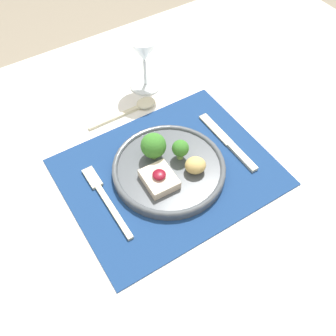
{
  "coord_description": "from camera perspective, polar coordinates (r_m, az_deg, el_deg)",
  "views": [
    {
      "loc": [
        -0.27,
        -0.43,
        1.42
      ],
      "look_at": [
        -0.0,
        -0.0,
        0.76
      ],
      "focal_mm": 42.0,
      "sensor_mm": 36.0,
      "label": 1
    }
  ],
  "objects": [
    {
      "name": "knife",
      "position": [
        0.9,
        9.12,
        3.3
      ],
      "size": [
        0.02,
        0.2,
        0.01
      ],
      "rotation": [
        0.0,
        0.0,
        0.0
      ],
      "color": "beige",
      "rests_on": "placemat"
    },
    {
      "name": "dining_table",
      "position": [
        0.91,
        0.12,
        -3.57
      ],
      "size": [
        1.58,
        1.08,
        0.74
      ],
      "color": "white",
      "rests_on": "ground_plane"
    },
    {
      "name": "spoon",
      "position": [
        0.97,
        -4.38,
        8.86
      ],
      "size": [
        0.18,
        0.04,
        0.01
      ],
      "rotation": [
        0.0,
        0.0,
        0.0
      ],
      "color": "beige",
      "rests_on": "dining_table"
    },
    {
      "name": "dinner_plate",
      "position": [
        0.83,
        -0.07,
        -0.02
      ],
      "size": [
        0.24,
        0.24,
        0.08
      ],
      "color": "#4C5156",
      "rests_on": "placemat"
    },
    {
      "name": "wine_glass_near",
      "position": [
        0.97,
        -3.54,
        16.62
      ],
      "size": [
        0.1,
        0.1,
        0.15
      ],
      "color": "white",
      "rests_on": "dining_table"
    },
    {
      "name": "fork",
      "position": [
        0.81,
        -9.26,
        -4.06
      ],
      "size": [
        0.02,
        0.2,
        0.01
      ],
      "rotation": [
        0.0,
        0.0,
        0.02
      ],
      "color": "beige",
      "rests_on": "placemat"
    },
    {
      "name": "ground_plane",
      "position": [
        1.51,
        0.07,
        -17.82
      ],
      "size": [
        8.0,
        8.0,
        0.0
      ],
      "primitive_type": "plane",
      "color": "gray"
    },
    {
      "name": "placemat",
      "position": [
        0.84,
        0.13,
        -0.6
      ],
      "size": [
        0.44,
        0.35,
        0.0
      ],
      "primitive_type": "cube",
      "color": "navy",
      "rests_on": "dining_table"
    }
  ]
}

